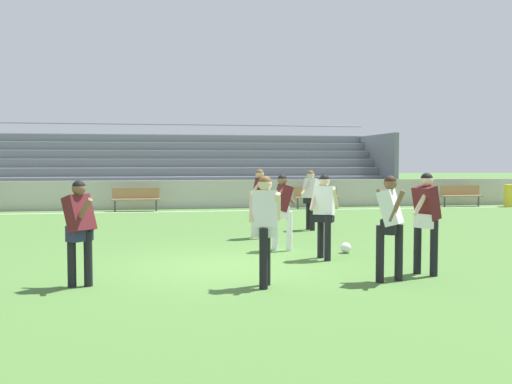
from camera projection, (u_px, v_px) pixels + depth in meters
name	position (u px, v px, depth m)	size (l,w,h in m)	color
ground_plane	(226.00, 266.00, 10.63)	(160.00, 160.00, 0.00)	#477033
field_line_sideline	(189.00, 211.00, 22.21)	(44.00, 0.12, 0.01)	white
sideline_wall	(187.00, 194.00, 23.60)	(48.00, 0.16, 1.15)	#BCB7AD
bleacher_stand	(152.00, 166.00, 26.47)	(21.77, 4.97, 3.79)	#9EA3AD
bench_centre_sideline	(136.00, 197.00, 22.35)	(1.80, 0.40, 0.90)	#99754C
bench_far_left	(461.00, 194.00, 24.68)	(1.80, 0.40, 0.90)	#99754C
bench_far_right	(316.00, 195.00, 23.58)	(1.80, 0.40, 0.90)	#99754C
trash_bin	(510.00, 195.00, 24.66)	(0.46, 0.46, 0.94)	yellow
player_dark_deep_cover	(282.00, 205.00, 12.47)	(0.70, 0.47, 1.64)	white
player_white_pressing_high	(324.00, 209.00, 11.30)	(0.69, 0.48, 1.66)	black
player_dark_trailing_run	(426.00, 214.00, 9.74)	(0.68, 0.48, 1.72)	black
player_white_challenging	(390.00, 218.00, 9.20)	(0.52, 0.64, 1.69)	black
player_white_wide_left	(311.00, 195.00, 16.16)	(0.70, 0.53, 1.67)	black
player_white_overlapping	(265.00, 221.00, 8.80)	(0.54, 0.47, 1.70)	black
player_dark_on_ball	(79.00, 224.00, 8.83)	(0.54, 0.68, 1.63)	black
player_dark_dropping_back	(260.00, 197.00, 14.47)	(0.64, 0.46, 1.72)	white
soccer_ball	(346.00, 248.00, 12.13)	(0.22, 0.22, 0.22)	white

